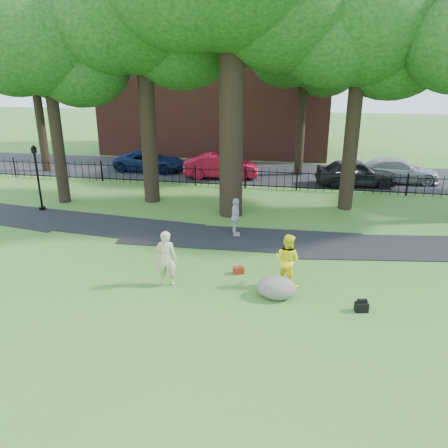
% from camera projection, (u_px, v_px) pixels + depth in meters
% --- Properties ---
extents(ground, '(120.00, 120.00, 0.00)m').
position_uv_depth(ground, '(196.00, 279.00, 14.65)').
color(ground, '#3C7227').
rests_on(ground, ground).
extents(footpath, '(36.07, 3.85, 0.03)m').
position_uv_depth(footpath, '(242.00, 239.00, 18.09)').
color(footpath, black).
rests_on(footpath, ground).
extents(street, '(80.00, 7.00, 0.02)m').
position_uv_depth(street, '(253.00, 173.00, 29.46)').
color(street, black).
rests_on(street, ground).
extents(iron_fence, '(44.00, 0.04, 1.20)m').
position_uv_depth(iron_fence, '(245.00, 178.00, 25.55)').
color(iron_fence, black).
rests_on(iron_fence, ground).
extents(brick_building, '(18.00, 8.00, 12.00)m').
position_uv_depth(brick_building, '(218.00, 77.00, 35.51)').
color(brick_building, brown).
rests_on(brick_building, ground).
extents(tree_row, '(26.82, 7.96, 12.42)m').
position_uv_depth(tree_row, '(248.00, 33.00, 19.58)').
color(tree_row, black).
rests_on(tree_row, ground).
extents(woman, '(0.69, 0.47, 1.87)m').
position_uv_depth(woman, '(166.00, 258.00, 14.00)').
color(woman, '#C9B98A').
rests_on(woman, ground).
extents(man, '(1.07, 0.99, 1.76)m').
position_uv_depth(man, '(287.00, 260.00, 14.00)').
color(man, '#FFF615').
rests_on(man, ground).
extents(pedestrian, '(0.47, 0.99, 1.64)m').
position_uv_depth(pedestrian, '(236.00, 217.00, 18.16)').
color(pedestrian, '#BCBCC1').
rests_on(pedestrian, ground).
extents(boulder, '(1.40, 1.17, 0.72)m').
position_uv_depth(boulder, '(276.00, 286.00, 13.43)').
color(boulder, slate).
rests_on(boulder, ground).
extents(lamppost, '(0.32, 0.32, 3.24)m').
position_uv_depth(lamppost, '(38.00, 179.00, 21.21)').
color(lamppost, black).
rests_on(lamppost, ground).
extents(backpack, '(0.41, 0.30, 0.28)m').
position_uv_depth(backpack, '(361.00, 307.00, 12.68)').
color(backpack, black).
rests_on(backpack, ground).
extents(red_bag, '(0.41, 0.34, 0.24)m').
position_uv_depth(red_bag, '(238.00, 270.00, 15.02)').
color(red_bag, maroon).
rests_on(red_bag, ground).
extents(red_sedan, '(4.80, 2.10, 1.53)m').
position_uv_depth(red_sedan, '(221.00, 166.00, 27.82)').
color(red_sedan, '#A90D28').
rests_on(red_sedan, ground).
extents(navy_van, '(4.91, 2.41, 1.34)m').
position_uv_depth(navy_van, '(150.00, 161.00, 29.77)').
color(navy_van, '#0E1D48').
rests_on(navy_van, ground).
extents(grey_car, '(4.83, 2.34, 1.59)m').
position_uv_depth(grey_car, '(356.00, 173.00, 25.99)').
color(grey_car, black).
rests_on(grey_car, ground).
extents(silver_car, '(5.09, 2.28, 1.45)m').
position_uv_depth(silver_car, '(397.00, 171.00, 26.80)').
color(silver_car, '#97989F').
rests_on(silver_car, ground).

